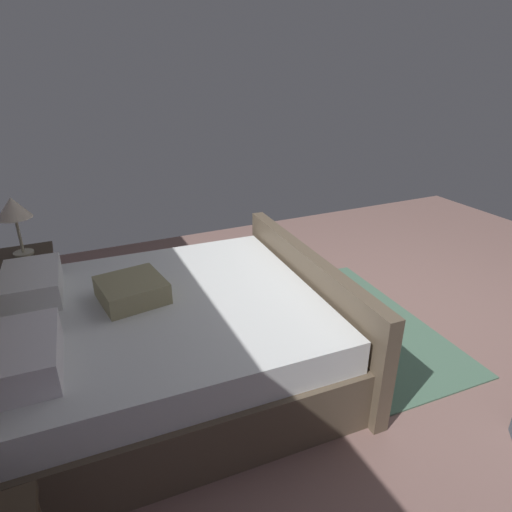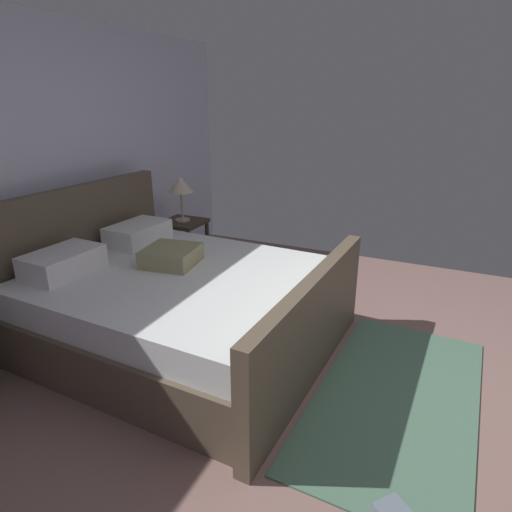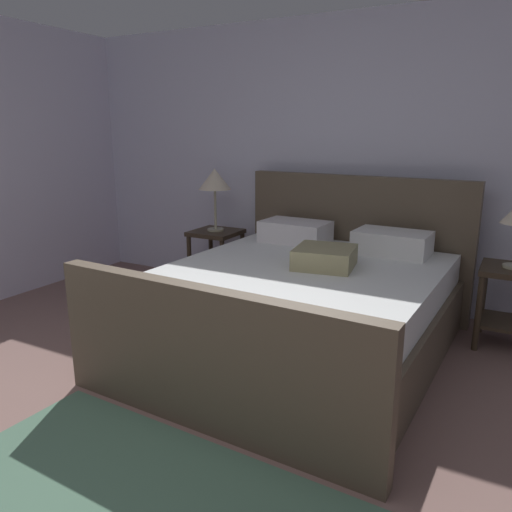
% 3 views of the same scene
% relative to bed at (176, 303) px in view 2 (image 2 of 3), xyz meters
% --- Properties ---
extents(ground_plane, '(5.57, 6.60, 0.02)m').
position_rel_bed_xyz_m(ground_plane, '(-0.14, -2.05, -0.36)').
color(ground_plane, '#81605A').
extents(wall_back, '(5.69, 0.12, 2.53)m').
position_rel_bed_xyz_m(wall_back, '(-0.14, 1.31, 0.92)').
color(wall_back, silver).
rests_on(wall_back, ground).
extents(bed, '(2.08, 2.38, 1.18)m').
position_rel_bed_xyz_m(bed, '(0.00, 0.00, 0.00)').
color(bed, brown).
rests_on(bed, ground).
extents(nightstand_right, '(0.44, 0.44, 0.60)m').
position_rel_bed_xyz_m(nightstand_right, '(1.30, 0.79, 0.06)').
color(nightstand_right, '#3C2F21').
rests_on(nightstand_right, ground).
extents(table_lamp_right, '(0.27, 0.27, 0.49)m').
position_rel_bed_xyz_m(table_lamp_right, '(1.30, 0.79, 0.64)').
color(table_lamp_right, '#B7B293').
rests_on(table_lamp_right, nightstand_right).
extents(area_rug, '(2.00, 1.08, 0.01)m').
position_rel_bed_xyz_m(area_rug, '(-0.00, -1.75, -0.34)').
color(area_rug, '#4D705A').
rests_on(area_rug, ground).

